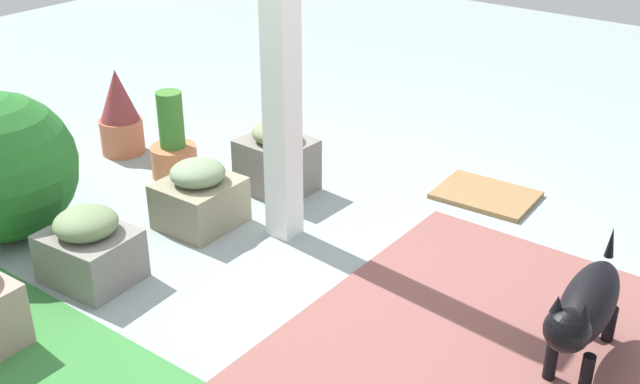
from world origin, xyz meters
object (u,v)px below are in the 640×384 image
at_px(round_shrub, 0,167).
at_px(terracotta_pot_spiky, 120,114).
at_px(stone_planter_mid, 90,248).
at_px(doormat, 486,195).
at_px(terracotta_pot_tall, 173,147).
at_px(stone_planter_near, 199,196).
at_px(porch_pillar, 281,56).
at_px(stone_planter_nearest, 277,159).
at_px(dog, 585,308).

height_order(round_shrub, terracotta_pot_spiky, round_shrub).
relative_size(round_shrub, terracotta_pot_spiky, 1.39).
relative_size(stone_planter_mid, doormat, 0.80).
height_order(round_shrub, doormat, round_shrub).
bearing_deg(doormat, terracotta_pot_spiky, 20.90).
bearing_deg(terracotta_pot_tall, stone_planter_near, 148.61).
height_order(porch_pillar, stone_planter_near, porch_pillar).
relative_size(porch_pillar, stone_planter_nearest, 4.57).
bearing_deg(stone_planter_mid, terracotta_pot_tall, -62.47).
height_order(stone_planter_near, doormat, stone_planter_near).
bearing_deg(porch_pillar, dog, 174.83).
xyz_separation_m(round_shrub, doormat, (-1.90, -2.01, -0.40)).
bearing_deg(terracotta_pot_tall, stone_planter_mid, 117.53).
distance_m(porch_pillar, stone_planter_near, 0.98).
bearing_deg(terracotta_pot_spiky, porch_pillar, 172.73).
bearing_deg(doormat, terracotta_pot_tall, 27.98).
relative_size(terracotta_pot_tall, doormat, 0.98).
bearing_deg(stone_planter_near, doormat, -131.54).
xyz_separation_m(stone_planter_near, round_shrub, (0.76, 0.72, 0.23)).
bearing_deg(stone_planter_nearest, stone_planter_mid, 86.54).
relative_size(stone_planter_mid, dog, 0.59).
height_order(stone_planter_nearest, round_shrub, round_shrub).
distance_m(stone_planter_nearest, stone_planter_near, 0.61).
height_order(porch_pillar, stone_planter_nearest, porch_pillar).
xyz_separation_m(porch_pillar, round_shrub, (1.21, 0.93, -0.61)).
bearing_deg(terracotta_pot_tall, doormat, -152.02).
bearing_deg(stone_planter_mid, dog, -160.19).
distance_m(stone_planter_mid, terracotta_pot_spiky, 1.63).
xyz_separation_m(stone_planter_mid, terracotta_pot_tall, (0.58, -1.11, 0.02)).
bearing_deg(stone_planter_near, porch_pillar, -155.24).
relative_size(dog, doormat, 1.34).
relative_size(stone_planter_nearest, terracotta_pot_spiky, 0.76).
distance_m(stone_planter_nearest, terracotta_pot_spiky, 1.24).
xyz_separation_m(stone_planter_mid, dog, (-2.20, -0.79, 0.13)).
distance_m(porch_pillar, stone_planter_nearest, 0.99).
relative_size(terracotta_pot_spiky, dog, 0.76).
distance_m(stone_planter_mid, terracotta_pot_tall, 1.25).
relative_size(stone_planter_near, terracotta_pot_spiky, 0.73).
bearing_deg(doormat, stone_planter_mid, 60.17).
bearing_deg(stone_planter_mid, stone_planter_nearest, -93.46).
relative_size(round_shrub, terracotta_pot_tall, 1.45).
xyz_separation_m(porch_pillar, terracotta_pot_tall, (1.05, -0.16, -0.82)).
bearing_deg(dog, doormat, -50.20).
bearing_deg(stone_planter_mid, terracotta_pot_spiky, -45.44).
relative_size(round_shrub, doormat, 1.42).
xyz_separation_m(terracotta_pot_tall, dog, (-2.78, 0.32, 0.11)).
height_order(porch_pillar, terracotta_pot_spiky, porch_pillar).
bearing_deg(terracotta_pot_spiky, stone_planter_nearest, -170.93).
bearing_deg(stone_planter_near, dog, -178.67).
height_order(stone_planter_nearest, terracotta_pot_spiky, terracotta_pot_spiky).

